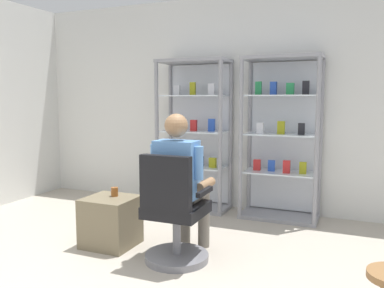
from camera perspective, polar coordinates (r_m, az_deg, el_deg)
The scene contains 7 objects.
back_wall at distance 5.14m, azimuth 7.26°, elevation 5.75°, with size 6.00×0.10×2.70m, color silver.
display_cabinet_left at distance 5.12m, azimuth 0.54°, elevation 1.44°, with size 0.90×0.45×1.90m.
display_cabinet_right at distance 4.81m, azimuth 12.73°, elevation 0.98°, with size 0.90×0.45×1.90m.
office_chair at distance 3.47m, azimuth -2.61°, elevation -10.61°, with size 0.56×0.56×0.96m.
seated_shopkeeper at distance 3.53m, azimuth -1.50°, elevation -4.95°, with size 0.49×0.57×1.29m.
storage_crate at distance 3.98m, azimuth -11.57°, elevation -10.82°, with size 0.47×0.44×0.47m, color #72664C.
tea_glass at distance 3.95m, azimuth -11.03°, elevation -6.73°, with size 0.07×0.07×0.09m, color brown.
Camera 1 is at (1.40, -1.94, 1.42)m, focal length 37.23 mm.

